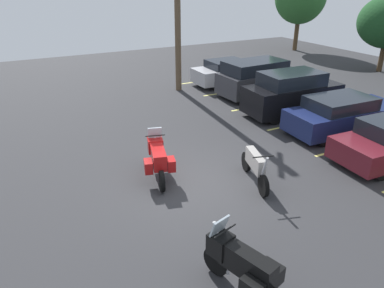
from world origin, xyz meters
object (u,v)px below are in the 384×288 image
motorcycle_touring (158,157)px  car_charcoal (259,78)px  car_black (292,94)px  motorcycle_third (255,166)px  motorcycle_second (244,265)px  car_silver (230,72)px  utility_pole (177,7)px  car_navy (343,115)px

motorcycle_touring → car_charcoal: car_charcoal is taller
motorcycle_touring → car_black: (-2.50, 7.58, 0.30)m
motorcycle_third → car_black: bearing=129.5°
motorcycle_second → car_black: bearing=133.8°
motorcycle_touring → car_black: size_ratio=0.49×
car_charcoal → car_silver: bearing=-178.6°
car_charcoal → utility_pole: size_ratio=0.54×
motorcycle_third → car_charcoal: 9.21m
car_black → motorcycle_touring: bearing=-71.7°
car_black → utility_pole: (-5.92, -2.81, 3.39)m
motorcycle_third → car_silver: bearing=150.7°
car_silver → car_navy: (8.25, -0.02, 0.04)m
motorcycle_third → utility_pole: utility_pole is taller
motorcycle_second → car_silver: size_ratio=0.48×
motorcycle_touring → car_black: 7.99m
car_charcoal → car_navy: bearing=-0.8°
motorcycle_third → car_black: size_ratio=0.47×
car_silver → car_black: (5.66, -0.42, 0.26)m
motorcycle_touring → motorcycle_second: size_ratio=1.00×
car_charcoal → car_navy: size_ratio=0.92×
motorcycle_third → utility_pole: bearing=167.1°
motorcycle_touring → motorcycle_second: (5.10, -0.34, 0.01)m
car_charcoal → car_navy: (5.65, -0.08, -0.19)m
car_navy → utility_pole: size_ratio=0.58×
car_charcoal → utility_pole: utility_pole is taller
car_navy → car_silver: bearing=179.9°
motorcycle_second → car_navy: car_navy is taller
motorcycle_third → car_navy: 5.78m
motorcycle_touring → car_navy: (0.09, 7.98, 0.08)m
car_black → motorcycle_second: bearing=-46.2°
motorcycle_third → car_charcoal: size_ratio=0.46×
car_navy → motorcycle_touring: bearing=-90.7°
car_charcoal → car_black: (3.05, -0.48, 0.03)m
utility_pole → car_charcoal: bearing=49.0°
car_navy → utility_pole: utility_pole is taller
car_black → utility_pole: size_ratio=0.53×
motorcycle_third → car_black: car_black is taller
motorcycle_second → car_navy: bearing=121.0°
car_charcoal → motorcycle_second: bearing=-38.3°
motorcycle_third → motorcycle_touring: bearing=-125.4°
car_silver → utility_pole: utility_pole is taller
motorcycle_touring → car_navy: size_ratio=0.44×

